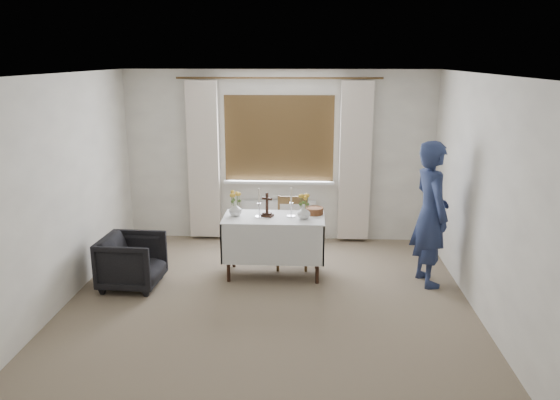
{
  "coord_description": "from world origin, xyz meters",
  "views": [
    {
      "loc": [
        0.43,
        -5.37,
        2.67
      ],
      "look_at": [
        0.1,
        0.84,
        1.03
      ],
      "focal_mm": 35.0,
      "sensor_mm": 36.0,
      "label": 1
    }
  ],
  "objects_px": {
    "wooden_chair": "(292,233)",
    "flower_vase_right": "(304,212)",
    "altar_table": "(274,246)",
    "wooden_cross": "(267,205)",
    "flower_vase_left": "(235,209)",
    "person": "(431,214)",
    "armchair": "(132,261)"
  },
  "relations": [
    {
      "from": "wooden_cross",
      "to": "flower_vase_right",
      "type": "height_order",
      "value": "wooden_cross"
    },
    {
      "from": "wooden_chair",
      "to": "wooden_cross",
      "type": "distance_m",
      "value": 0.62
    },
    {
      "from": "armchair",
      "to": "flower_vase_left",
      "type": "bearing_deg",
      "value": -65.61
    },
    {
      "from": "altar_table",
      "to": "wooden_cross",
      "type": "relative_size",
      "value": 4.1
    },
    {
      "from": "person",
      "to": "flower_vase_right",
      "type": "height_order",
      "value": "person"
    },
    {
      "from": "flower_vase_right",
      "to": "wooden_cross",
      "type": "bearing_deg",
      "value": 170.46
    },
    {
      "from": "altar_table",
      "to": "flower_vase_right",
      "type": "bearing_deg",
      "value": -9.28
    },
    {
      "from": "altar_table",
      "to": "flower_vase_right",
      "type": "distance_m",
      "value": 0.6
    },
    {
      "from": "wooden_chair",
      "to": "wooden_cross",
      "type": "relative_size",
      "value": 3.01
    },
    {
      "from": "altar_table",
      "to": "flower_vase_right",
      "type": "height_order",
      "value": "flower_vase_right"
    },
    {
      "from": "person",
      "to": "flower_vase_left",
      "type": "distance_m",
      "value": 2.35
    },
    {
      "from": "wooden_chair",
      "to": "flower_vase_left",
      "type": "relative_size",
      "value": 5.43
    },
    {
      "from": "person",
      "to": "wooden_cross",
      "type": "relative_size",
      "value": 5.76
    },
    {
      "from": "armchair",
      "to": "flower_vase_right",
      "type": "xyz_separation_m",
      "value": [
        2.03,
        0.38,
        0.53
      ]
    },
    {
      "from": "wooden_cross",
      "to": "flower_vase_left",
      "type": "distance_m",
      "value": 0.4
    },
    {
      "from": "wooden_chair",
      "to": "armchair",
      "type": "relative_size",
      "value": 1.32
    },
    {
      "from": "person",
      "to": "flower_vase_right",
      "type": "distance_m",
      "value": 1.5
    },
    {
      "from": "wooden_chair",
      "to": "wooden_cross",
      "type": "height_order",
      "value": "wooden_cross"
    },
    {
      "from": "person",
      "to": "flower_vase_right",
      "type": "xyz_separation_m",
      "value": [
        -1.5,
        0.08,
        -0.03
      ]
    },
    {
      "from": "altar_table",
      "to": "armchair",
      "type": "height_order",
      "value": "altar_table"
    },
    {
      "from": "person",
      "to": "flower_vase_right",
      "type": "bearing_deg",
      "value": 74.89
    },
    {
      "from": "wooden_cross",
      "to": "flower_vase_left",
      "type": "bearing_deg",
      "value": -159.04
    },
    {
      "from": "altar_table",
      "to": "armchair",
      "type": "distance_m",
      "value": 1.72
    },
    {
      "from": "wooden_chair",
      "to": "flower_vase_right",
      "type": "bearing_deg",
      "value": -69.04
    },
    {
      "from": "altar_table",
      "to": "wooden_cross",
      "type": "xyz_separation_m",
      "value": [
        -0.08,
        0.02,
        0.53
      ]
    },
    {
      "from": "wooden_chair",
      "to": "flower_vase_left",
      "type": "height_order",
      "value": "flower_vase_left"
    },
    {
      "from": "wooden_chair",
      "to": "flower_vase_right",
      "type": "xyz_separation_m",
      "value": [
        0.15,
        -0.37,
        0.39
      ]
    },
    {
      "from": "wooden_chair",
      "to": "altar_table",
      "type": "bearing_deg",
      "value": -126.47
    },
    {
      "from": "person",
      "to": "flower_vase_left",
      "type": "xyz_separation_m",
      "value": [
        -2.35,
        0.16,
        -0.03
      ]
    },
    {
      "from": "altar_table",
      "to": "flower_vase_right",
      "type": "relative_size",
      "value": 7.47
    },
    {
      "from": "altar_table",
      "to": "flower_vase_right",
      "type": "xyz_separation_m",
      "value": [
        0.37,
        -0.06,
        0.46
      ]
    },
    {
      "from": "armchair",
      "to": "person",
      "type": "distance_m",
      "value": 3.59
    }
  ]
}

